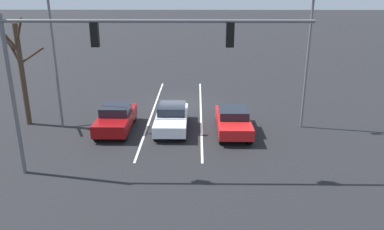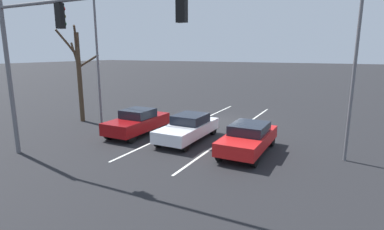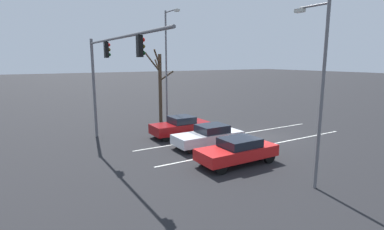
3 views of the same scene
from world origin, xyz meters
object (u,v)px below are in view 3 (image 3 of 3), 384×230
car_white_midlane_front (209,136)px  street_lamp_right_shoulder (167,62)px  car_red_leftlane_front (237,150)px  street_lamp_left_shoulder (319,85)px  car_maroon_rightlane_front (181,126)px  bare_tree_near (160,83)px  traffic_signal_gantry (108,64)px

car_white_midlane_front → street_lamp_right_shoulder: bearing=-2.3°
car_red_leftlane_front → street_lamp_left_shoulder: (-4.01, -0.95, 3.78)m
car_white_midlane_front → street_lamp_left_shoulder: (-7.56, -0.41, 3.82)m
car_red_leftlane_front → street_lamp_left_shoulder: size_ratio=0.56×
car_maroon_rightlane_front → car_white_midlane_front: car_maroon_rightlane_front is taller
car_maroon_rightlane_front → car_white_midlane_front: bearing=-174.7°
car_white_midlane_front → street_lamp_left_shoulder: bearing=-176.9°
car_white_midlane_front → street_lamp_right_shoulder: 7.89m
street_lamp_left_shoulder → bare_tree_near: (16.38, -0.27, -1.05)m
car_maroon_rightlane_front → car_red_leftlane_front: size_ratio=0.96×
traffic_signal_gantry → car_red_leftlane_front: bearing=-140.1°
street_lamp_right_shoulder → street_lamp_left_shoulder: 13.95m
traffic_signal_gantry → bare_tree_near: 9.08m
car_maroon_rightlane_front → traffic_signal_gantry: 7.02m
bare_tree_near → street_lamp_left_shoulder: bearing=179.1°
traffic_signal_gantry → street_lamp_right_shoulder: bearing=-56.8°
car_red_leftlane_front → street_lamp_right_shoulder: 10.97m
street_lamp_right_shoulder → traffic_signal_gantry: bearing=123.2°
car_white_midlane_front → traffic_signal_gantry: 7.67m
traffic_signal_gantry → bare_tree_near: size_ratio=1.94×
car_red_leftlane_front → traffic_signal_gantry: size_ratio=0.36×
traffic_signal_gantry → bare_tree_near: traffic_signal_gantry is taller
car_maroon_rightlane_front → street_lamp_left_shoulder: size_ratio=0.54×
car_red_leftlane_front → street_lamp_right_shoulder: size_ratio=0.48×
street_lamp_left_shoulder → car_maroon_rightlane_front: bearing=3.7°
bare_tree_near → street_lamp_right_shoulder: bearing=170.2°
traffic_signal_gantry → street_lamp_left_shoulder: (-10.09, -6.03, -0.75)m
bare_tree_near → car_white_midlane_front: bearing=175.6°
car_white_midlane_front → street_lamp_right_shoulder: street_lamp_right_shoulder is taller
car_maroon_rightlane_front → street_lamp_left_shoulder: 11.45m
car_maroon_rightlane_front → bare_tree_near: bearing=-9.9°
car_white_midlane_front → car_red_leftlane_front: car_red_leftlane_front is taller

